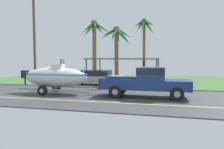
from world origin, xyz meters
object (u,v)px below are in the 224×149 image
(boat_on_trailer, at_px, (55,77))
(parked_sedan_near, at_px, (98,78))
(carport_awning, at_px, (125,59))
(palm_tree_near_right, at_px, (117,40))
(palm_tree_far_left, at_px, (95,37))
(pickup_truck_towing, at_px, (151,81))
(palm_tree_near_left, at_px, (144,32))
(utility_pole, at_px, (34,36))

(boat_on_trailer, height_order, parked_sedan_near, boat_on_trailer)
(parked_sedan_near, relative_size, carport_awning, 0.56)
(palm_tree_near_right, xyz_separation_m, palm_tree_far_left, (-2.67, 1.00, 0.44))
(pickup_truck_towing, height_order, palm_tree_near_right, palm_tree_near_right)
(carport_awning, xyz_separation_m, palm_tree_near_right, (0.01, -3.92, 1.86))
(pickup_truck_towing, distance_m, boat_on_trailer, 6.54)
(boat_on_trailer, distance_m, palm_tree_far_left, 9.04)
(palm_tree_near_left, relative_size, utility_pole, 0.84)
(carport_awning, xyz_separation_m, utility_pole, (-7.28, -6.75, 2.13))
(palm_tree_near_left, bearing_deg, parked_sedan_near, -114.22)
(parked_sedan_near, bearing_deg, palm_tree_near_right, 56.66)
(pickup_truck_towing, xyz_separation_m, palm_tree_far_left, (-6.42, 8.33, 3.61))
(boat_on_trailer, relative_size, palm_tree_near_left, 0.81)
(carport_awning, xyz_separation_m, palm_tree_near_left, (2.08, 1.64, 3.25))
(palm_tree_near_right, distance_m, palm_tree_far_left, 2.88)
(pickup_truck_towing, relative_size, utility_pole, 0.66)
(carport_awning, relative_size, utility_pole, 0.92)
(parked_sedan_near, distance_m, carport_awning, 6.32)
(utility_pole, bearing_deg, parked_sedan_near, 7.68)
(palm_tree_near_left, distance_m, palm_tree_near_right, 6.09)
(parked_sedan_near, bearing_deg, utility_pole, -172.32)
(pickup_truck_towing, xyz_separation_m, parked_sedan_near, (-5.08, 5.30, -0.37))
(boat_on_trailer, distance_m, palm_tree_near_left, 14.48)
(pickup_truck_towing, height_order, parked_sedan_near, pickup_truck_towing)
(parked_sedan_near, height_order, palm_tree_near_left, palm_tree_near_left)
(palm_tree_far_left, relative_size, utility_pole, 0.75)
(pickup_truck_towing, distance_m, carport_awning, 11.93)
(palm_tree_far_left, bearing_deg, boat_on_trailer, -90.82)
(carport_awning, relative_size, palm_tree_far_left, 1.23)
(palm_tree_near_left, bearing_deg, boat_on_trailer, -110.69)
(pickup_truck_towing, xyz_separation_m, boat_on_trailer, (-6.54, -0.00, 0.09))
(boat_on_trailer, xyz_separation_m, utility_pole, (-4.50, 4.50, 3.35))
(pickup_truck_towing, bearing_deg, palm_tree_far_left, 127.63)
(palm_tree_near_left, xyz_separation_m, palm_tree_near_right, (-2.08, -5.56, -1.40))
(pickup_truck_towing, bearing_deg, carport_awning, 108.48)
(pickup_truck_towing, relative_size, palm_tree_near_right, 1.02)
(parked_sedan_near, bearing_deg, palm_tree_near_left, 65.78)
(boat_on_trailer, bearing_deg, carport_awning, 76.11)
(parked_sedan_near, distance_m, utility_pole, 7.12)
(parked_sedan_near, xyz_separation_m, palm_tree_far_left, (-1.34, 3.02, 3.98))
(parked_sedan_near, xyz_separation_m, utility_pole, (-5.95, -0.80, 3.82))
(carport_awning, relative_size, palm_tree_near_left, 1.10)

